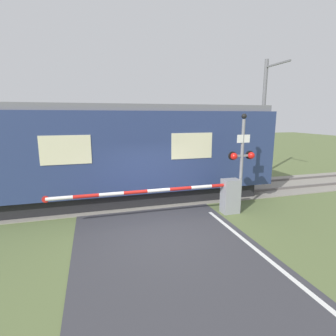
% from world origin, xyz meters
% --- Properties ---
extents(ground_plane, '(80.00, 80.00, 0.00)m').
position_xyz_m(ground_plane, '(0.00, 0.00, 0.00)').
color(ground_plane, '#5B6B3D').
extents(track_bed, '(36.00, 3.20, 0.13)m').
position_xyz_m(track_bed, '(0.00, 3.50, 0.02)').
color(track_bed, gray).
rests_on(track_bed, ground_plane).
extents(train, '(16.09, 3.08, 3.84)m').
position_xyz_m(train, '(-2.61, 3.50, 1.97)').
color(train, black).
rests_on(train, ground_plane).
extents(crossing_barrier, '(6.43, 0.44, 1.23)m').
position_xyz_m(crossing_barrier, '(2.31, 0.84, 0.70)').
color(crossing_barrier, gray).
rests_on(crossing_barrier, ground_plane).
extents(signal_post, '(0.98, 0.26, 3.50)m').
position_xyz_m(signal_post, '(3.26, 0.85, 1.99)').
color(signal_post, gray).
rests_on(signal_post, ground_plane).
extents(catenary_pole, '(0.20, 1.90, 6.40)m').
position_xyz_m(catenary_pole, '(7.44, 5.58, 3.35)').
color(catenary_pole, slate).
rests_on(catenary_pole, ground_plane).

